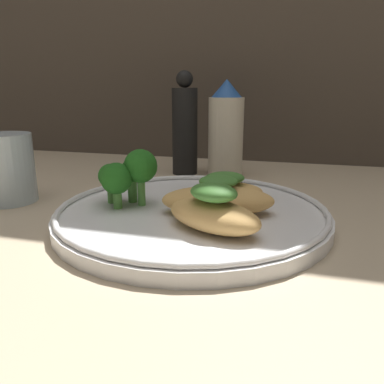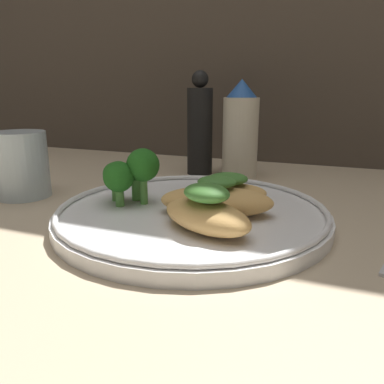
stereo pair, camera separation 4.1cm
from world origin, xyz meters
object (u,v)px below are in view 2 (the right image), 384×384
Objects in this scene: sauce_bottle at (240,131)px; pepper_grinder at (200,128)px; drinking_glass at (21,165)px; broccoli_bunch at (130,172)px; plate at (192,213)px.

pepper_grinder reaches higher than sauce_bottle.
pepper_grinder reaches higher than drinking_glass.
sauce_bottle is 1.79× the size of drinking_glass.
sauce_bottle is 7.08cm from pepper_grinder.
broccoli_bunch is 0.80× the size of drinking_glass.
broccoli_bunch is at bearing -106.04° from sauce_bottle.
pepper_grinder is 28.62cm from drinking_glass.
plate is at bearing 2.25° from broccoli_bunch.
drinking_glass reaches higher than broccoli_bunch.
sauce_bottle reaches higher than drinking_glass.
sauce_bottle is 33.38cm from drinking_glass.
pepper_grinder is at bearing 52.06° from drinking_glass.
pepper_grinder is (-0.24, 23.77, 2.77)cm from broccoli_bunch.
broccoli_bunch reaches higher than plate.
plate is 3.38× the size of drinking_glass.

